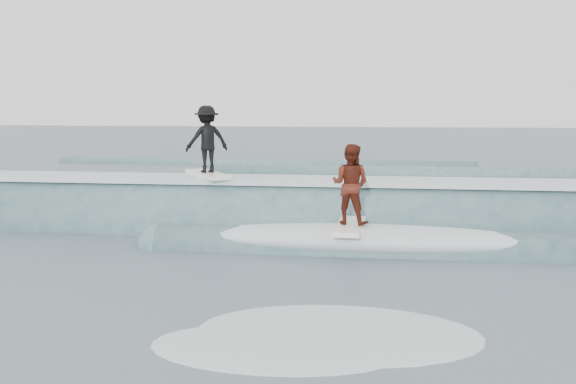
# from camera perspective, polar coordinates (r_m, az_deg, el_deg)

# --- Properties ---
(ground) EXTENTS (160.00, 160.00, 0.00)m
(ground) POSITION_cam_1_polar(r_m,az_deg,el_deg) (11.42, -2.54, -8.02)
(ground) COLOR #3A4C55
(ground) RESTS_ON ground
(breaking_wave) EXTENTS (21.33, 4.03, 2.51)m
(breaking_wave) POSITION_cam_1_polar(r_m,az_deg,el_deg) (15.72, 1.11, -3.48)
(breaking_wave) COLOR #38595F
(breaking_wave) RESTS_ON ground
(surfer_black) EXTENTS (1.57, 1.97, 1.76)m
(surfer_black) POSITION_cam_1_polar(r_m,az_deg,el_deg) (16.13, -7.21, 4.41)
(surfer_black) COLOR white
(surfer_black) RESTS_ON ground
(surfer_red) EXTENTS (0.97, 2.03, 1.79)m
(surfer_red) POSITION_cam_1_polar(r_m,az_deg,el_deg) (13.49, 5.56, 0.28)
(surfer_red) COLOR white
(surfer_red) RESTS_ON ground
(whitewater) EXTENTS (17.20, 5.87, 0.10)m
(whitewater) POSITION_cam_1_polar(r_m,az_deg,el_deg) (8.96, 8.35, -12.61)
(whitewater) COLOR silver
(whitewater) RESTS_ON ground
(far_swells) EXTENTS (37.75, 8.65, 0.80)m
(far_swells) POSITION_cam_1_polar(r_m,az_deg,el_deg) (28.91, -0.31, 1.61)
(far_swells) COLOR #38595F
(far_swells) RESTS_ON ground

